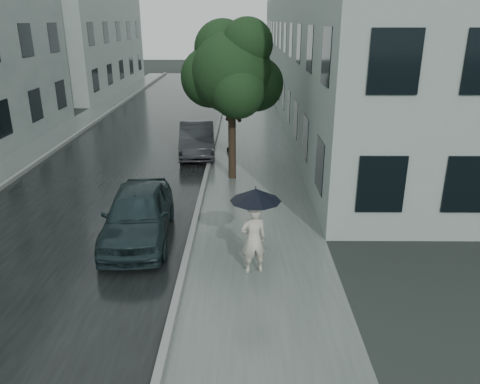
{
  "coord_description": "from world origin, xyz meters",
  "views": [
    {
      "loc": [
        -0.19,
        -9.69,
        5.53
      ],
      "look_at": [
        -0.28,
        1.71,
        1.3
      ],
      "focal_mm": 35.0,
      "sensor_mm": 36.0,
      "label": 1
    }
  ],
  "objects_px": {
    "pedestrian": "(254,239)",
    "car_far": "(197,139)",
    "street_tree": "(232,71)",
    "car_near": "(138,214)",
    "lamp_post": "(226,82)"
  },
  "relations": [
    {
      "from": "street_tree",
      "to": "car_near",
      "type": "distance_m",
      "value": 6.54
    },
    {
      "from": "pedestrian",
      "to": "car_far",
      "type": "distance_m",
      "value": 10.36
    },
    {
      "from": "street_tree",
      "to": "lamp_post",
      "type": "bearing_deg",
      "value": 95.36
    },
    {
      "from": "pedestrian",
      "to": "street_tree",
      "type": "xyz_separation_m",
      "value": [
        -0.64,
        6.98,
        3.0
      ]
    },
    {
      "from": "street_tree",
      "to": "car_near",
      "type": "xyz_separation_m",
      "value": [
        -2.36,
        -5.23,
        -3.13
      ]
    },
    {
      "from": "lamp_post",
      "to": "car_near",
      "type": "height_order",
      "value": "lamp_post"
    },
    {
      "from": "pedestrian",
      "to": "street_tree",
      "type": "bearing_deg",
      "value": -100.77
    },
    {
      "from": "car_near",
      "to": "street_tree",
      "type": "bearing_deg",
      "value": 61.37
    },
    {
      "from": "pedestrian",
      "to": "car_near",
      "type": "bearing_deg",
      "value": -46.19
    },
    {
      "from": "pedestrian",
      "to": "lamp_post",
      "type": "relative_size",
      "value": 0.32
    },
    {
      "from": "lamp_post",
      "to": "street_tree",
      "type": "bearing_deg",
      "value": -66.95
    },
    {
      "from": "street_tree",
      "to": "car_near",
      "type": "bearing_deg",
      "value": -114.28
    },
    {
      "from": "pedestrian",
      "to": "street_tree",
      "type": "relative_size",
      "value": 0.3
    },
    {
      "from": "street_tree",
      "to": "lamp_post",
      "type": "height_order",
      "value": "street_tree"
    },
    {
      "from": "lamp_post",
      "to": "car_near",
      "type": "relative_size",
      "value": 1.26
    }
  ]
}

